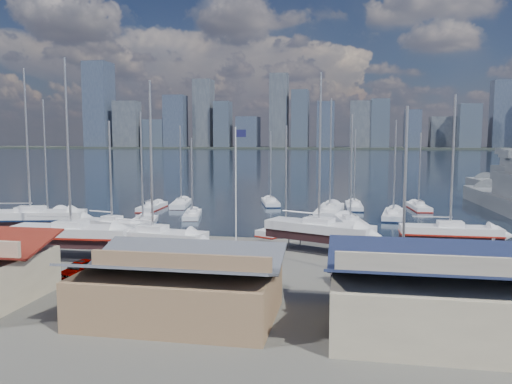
# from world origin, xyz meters

# --- Properties ---
(ground) EXTENTS (1400.00, 1400.00, 0.00)m
(ground) POSITION_xyz_m (0.00, -10.00, 0.00)
(ground) COLOR #605E59
(ground) RESTS_ON ground
(water) EXTENTS (1400.00, 600.00, 0.40)m
(water) POSITION_xyz_m (0.00, 300.00, -0.15)
(water) COLOR #19263B
(water) RESTS_ON ground
(far_shore) EXTENTS (1400.00, 80.00, 2.20)m
(far_shore) POSITION_xyz_m (0.00, 560.00, 1.10)
(far_shore) COLOR #2D332D
(far_shore) RESTS_ON ground
(skyline) EXTENTS (639.14, 43.80, 107.69)m
(skyline) POSITION_xyz_m (-7.83, 553.76, 39.09)
(skyline) COLOR #475166
(skyline) RESTS_ON far_shore
(shed_grey) EXTENTS (12.60, 8.40, 4.17)m
(shed_grey) POSITION_xyz_m (0.00, -26.00, 2.15)
(shed_grey) COLOR #8C6B4C
(shed_grey) RESTS_ON ground
(shed_blue) EXTENTS (13.65, 9.45, 4.71)m
(shed_blue) POSITION_xyz_m (16.00, -26.00, 2.42)
(shed_blue) COLOR #BFB293
(shed_blue) RESTS_ON ground
(sailboat_cradle_0) EXTENTS (12.37, 5.92, 19.04)m
(sailboat_cradle_0) POSITION_xyz_m (-25.10, -4.61, 2.23)
(sailboat_cradle_0) COLOR #2D2D33
(sailboat_cradle_0) RESTS_ON ground
(sailboat_cradle_1) EXTENTS (11.79, 3.84, 18.61)m
(sailboat_cradle_1) POSITION_xyz_m (-15.20, -12.86, 2.21)
(sailboat_cradle_1) COLOR #2D2D33
(sailboat_cradle_1) RESTS_ON ground
(sailboat_cradle_2) EXTENTS (8.21, 3.91, 13.15)m
(sailboat_cradle_2) POSITION_xyz_m (-14.66, -5.61, 1.93)
(sailboat_cradle_2) COLOR #2D2D33
(sailboat_cradle_2) RESTS_ON ground
(sailboat_cradle_3) EXTENTS (10.51, 4.34, 16.44)m
(sailboat_cradle_3) POSITION_xyz_m (-7.28, -12.35, 2.09)
(sailboat_cradle_3) COLOR #2D2D33
(sailboat_cradle_3) RESTS_ON ground
(sailboat_cradle_4) EXTENTS (11.22, 7.02, 17.64)m
(sailboat_cradle_4) POSITION_xyz_m (7.62, -5.98, 2.16)
(sailboat_cradle_4) COLOR #2D2D33
(sailboat_cradle_4) RESTS_ON ground
(sailboat_cradle_5) EXTENTS (8.65, 4.93, 13.67)m
(sailboat_cradle_5) POSITION_xyz_m (14.61, -16.16, 1.95)
(sailboat_cradle_5) COLOR #2D2D33
(sailboat_cradle_5) RESTS_ON ground
(sailboat_cradle_6) EXTENTS (9.56, 2.70, 15.49)m
(sailboat_cradle_6) POSITION_xyz_m (20.32, -4.44, 2.04)
(sailboat_cradle_6) COLOR #2D2D33
(sailboat_cradle_6) RESTS_ON ground
(sailboat_moored_0) EXTENTS (4.97, 11.91, 17.27)m
(sailboat_moored_0) POSITION_xyz_m (-29.79, 5.89, 0.31)
(sailboat_moored_0) COLOR black
(sailboat_moored_0) RESTS_ON water
(sailboat_moored_1) EXTENTS (2.95, 8.97, 13.23)m
(sailboat_moored_1) POSITION_xyz_m (-20.31, 19.63, 0.31)
(sailboat_moored_1) COLOR black
(sailboat_moored_1) RESTS_ON water
(sailboat_moored_2) EXTENTS (4.26, 9.65, 14.09)m
(sailboat_moored_2) POSITION_xyz_m (-16.91, 23.90, 0.32)
(sailboat_moored_2) COLOR black
(sailboat_moored_2) RESTS_ON water
(sailboat_moored_3) EXTENTS (5.60, 10.60, 15.27)m
(sailboat_moored_3) POSITION_xyz_m (-14.96, 3.36, 0.31)
(sailboat_moored_3) COLOR black
(sailboat_moored_3) RESTS_ON water
(sailboat_moored_4) EXTENTS (3.95, 8.22, 11.97)m
(sailboat_moored_4) POSITION_xyz_m (-11.50, 12.90, 0.33)
(sailboat_moored_4) COLOR black
(sailboat_moored_4) RESTS_ON water
(sailboat_moored_5) EXTENTS (4.61, 9.18, 13.22)m
(sailboat_moored_5) POSITION_xyz_m (-2.49, 28.57, 0.31)
(sailboat_moored_5) COLOR black
(sailboat_moored_5) RESTS_ON water
(sailboat_moored_6) EXTENTS (6.44, 9.11, 13.43)m
(sailboat_moored_6) POSITION_xyz_m (3.18, 3.52, 0.31)
(sailboat_moored_6) COLOR black
(sailboat_moored_6) RESTS_ON water
(sailboat_moored_7) EXTENTS (4.22, 12.13, 18.00)m
(sailboat_moored_7) POSITION_xyz_m (7.86, 19.22, 0.33)
(sailboat_moored_7) COLOR black
(sailboat_moored_7) RESTS_ON water
(sailboat_moored_8) EXTENTS (2.86, 9.07, 13.42)m
(sailboat_moored_8) POSITION_xyz_m (11.53, 26.41, 0.31)
(sailboat_moored_8) COLOR black
(sailboat_moored_8) RESTS_ON water
(sailboat_moored_9) EXTENTS (4.79, 10.34, 15.07)m
(sailboat_moored_9) POSITION_xyz_m (10.83, 9.81, 0.32)
(sailboat_moored_9) COLOR black
(sailboat_moored_9) RESTS_ON water
(sailboat_moored_10) EXTENTS (4.03, 10.02, 14.56)m
(sailboat_moored_10) POSITION_xyz_m (16.96, 17.62, 0.31)
(sailboat_moored_10) COLOR black
(sailboat_moored_10) RESTS_ON water
(sailboat_moored_11) EXTENTS (3.27, 8.78, 12.82)m
(sailboat_moored_11) POSITION_xyz_m (21.70, 27.32, 0.31)
(sailboat_moored_11) COLOR black
(sailboat_moored_11) RESTS_ON water
(car_a) EXTENTS (2.50, 4.41, 1.41)m
(car_a) POSITION_xyz_m (-11.01, -18.80, 0.71)
(car_a) COLOR gray
(car_a) RESTS_ON ground
(car_b) EXTENTS (5.21, 3.19, 1.62)m
(car_b) POSITION_xyz_m (-1.90, -21.26, 0.81)
(car_b) COLOR gray
(car_b) RESTS_ON ground
(car_c) EXTENTS (3.02, 5.96, 1.61)m
(car_c) POSITION_xyz_m (3.96, -21.26, 0.81)
(car_c) COLOR gray
(car_c) RESTS_ON ground
(car_d) EXTENTS (3.52, 5.26, 1.42)m
(car_d) POSITION_xyz_m (10.65, -18.20, 0.71)
(car_d) COLOR gray
(car_d) RESTS_ON ground
(flagpole) EXTENTS (1.09, 0.12, 12.40)m
(flagpole) POSITION_xyz_m (-0.43, -7.41, 7.16)
(flagpole) COLOR white
(flagpole) RESTS_ON ground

